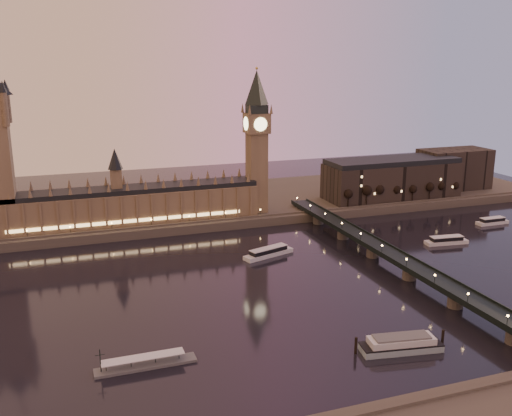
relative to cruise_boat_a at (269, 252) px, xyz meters
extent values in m
plane|color=black|center=(-33.48, -41.28, -2.35)|extent=(700.00, 700.00, 0.00)
cube|color=#423D35|center=(-3.48, 123.72, 0.65)|extent=(560.00, 130.00, 6.00)
cube|color=brown|center=(-73.48, 79.72, 14.65)|extent=(180.00, 26.00, 22.00)
cube|color=black|center=(-73.48, 79.72, 27.25)|extent=(180.00, 22.00, 3.20)
cube|color=#FFCC7F|center=(-73.48, 66.22, 8.65)|extent=(153.00, 0.25, 2.20)
cube|color=brown|center=(20.52, 79.72, 32.65)|extent=(13.00, 13.00, 58.00)
cube|color=brown|center=(20.52, 79.72, 68.65)|extent=(16.00, 16.00, 14.00)
cylinder|color=#FFEAA5|center=(20.52, 71.54, 68.65)|extent=(9.60, 0.35, 9.60)
cylinder|color=#FFEAA5|center=(12.34, 79.72, 68.65)|extent=(0.35, 9.60, 9.60)
cube|color=black|center=(20.52, 79.72, 78.65)|extent=(13.00, 13.00, 6.00)
cone|color=black|center=(20.52, 79.72, 93.65)|extent=(17.68, 17.68, 24.00)
sphere|color=gold|center=(20.52, 79.72, 106.65)|extent=(2.00, 2.00, 2.00)
cube|color=black|center=(58.52, -41.28, 5.65)|extent=(13.00, 260.00, 2.00)
cube|color=black|center=(52.22, -41.28, 7.15)|extent=(0.60, 260.00, 1.00)
cube|color=black|center=(64.82, -41.28, 7.15)|extent=(0.60, 260.00, 1.00)
cube|color=black|center=(138.52, 85.72, 17.65)|extent=(110.00, 36.00, 28.00)
cube|color=black|center=(138.52, 85.72, 33.65)|extent=(108.00, 34.00, 4.00)
cube|color=black|center=(208.52, 97.72, 20.65)|extent=(60.00, 30.00, 34.00)
cylinder|color=black|center=(89.67, 67.72, 8.68)|extent=(0.70, 0.70, 10.07)
sphere|color=black|center=(89.67, 67.72, 13.94)|extent=(6.71, 6.71, 6.71)
cylinder|color=black|center=(103.81, 67.72, 8.68)|extent=(0.70, 0.70, 10.07)
sphere|color=black|center=(103.81, 67.72, 13.94)|extent=(6.71, 6.71, 6.71)
cylinder|color=black|center=(117.96, 67.72, 8.68)|extent=(0.70, 0.70, 10.07)
sphere|color=black|center=(117.96, 67.72, 13.94)|extent=(6.71, 6.71, 6.71)
cylinder|color=black|center=(132.11, 67.72, 8.68)|extent=(0.70, 0.70, 10.07)
sphere|color=black|center=(132.11, 67.72, 13.94)|extent=(6.71, 6.71, 6.71)
cylinder|color=black|center=(146.26, 67.72, 8.68)|extent=(0.70, 0.70, 10.07)
sphere|color=black|center=(146.26, 67.72, 13.94)|extent=(6.71, 6.71, 6.71)
cylinder|color=black|center=(160.41, 67.72, 8.68)|extent=(0.70, 0.70, 10.07)
sphere|color=black|center=(160.41, 67.72, 13.94)|extent=(6.71, 6.71, 6.71)
cylinder|color=black|center=(174.56, 67.72, 8.68)|extent=(0.70, 0.70, 10.07)
sphere|color=black|center=(174.56, 67.72, 13.94)|extent=(6.71, 6.71, 6.71)
cylinder|color=black|center=(188.71, 67.72, 8.68)|extent=(0.70, 0.70, 10.07)
sphere|color=black|center=(188.71, 67.72, 13.94)|extent=(6.71, 6.71, 6.71)
cube|color=silver|center=(0.00, 0.00, -1.13)|extent=(33.98, 17.28, 2.45)
cube|color=black|center=(0.00, 0.00, 1.32)|extent=(25.33, 13.34, 2.45)
cube|color=silver|center=(0.00, 0.00, 2.77)|extent=(26.05, 13.82, 0.45)
cube|color=silver|center=(116.11, -16.11, -1.17)|extent=(28.72, 10.24, 2.38)
cube|color=black|center=(116.11, -16.11, 1.21)|extent=(21.32, 8.14, 2.38)
cube|color=silver|center=(116.11, -16.11, 2.62)|extent=(21.91, 8.48, 0.43)
cube|color=silver|center=(176.31, 10.92, -1.23)|extent=(24.51, 6.71, 2.25)
cube|color=black|center=(176.31, 10.92, 1.01)|extent=(18.14, 5.49, 2.25)
cube|color=silver|center=(176.31, 10.92, 2.34)|extent=(18.63, 5.76, 0.41)
cube|color=#91ACB9|center=(10.14, -126.09, -1.00)|extent=(34.51, 14.61, 2.72)
cube|color=black|center=(10.14, -126.09, 0.62)|extent=(34.51, 14.61, 0.52)
cube|color=silver|center=(10.14, -126.09, 2.24)|extent=(28.16, 12.58, 2.72)
cube|color=#595B5E|center=(10.14, -126.09, 3.97)|extent=(23.86, 10.89, 0.73)
cylinder|color=black|center=(-8.43, -122.10, 1.20)|extent=(1.15, 1.15, 7.11)
cylinder|color=black|center=(28.71, -128.09, 1.20)|extent=(1.15, 1.15, 7.11)
cube|color=#595B5E|center=(-89.77, -104.10, -1.80)|extent=(39.09, 6.51, 1.12)
cube|color=silver|center=(-90.70, -104.10, 1.88)|extent=(31.64, 5.58, 0.28)
cylinder|color=black|center=(-106.52, -104.10, 3.42)|extent=(0.37, 0.37, 9.31)
cylinder|color=black|center=(-106.52, -104.10, 5.74)|extent=(3.72, 0.22, 0.22)
camera|label=1|loc=(-115.16, -304.43, 112.66)|focal=40.00mm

